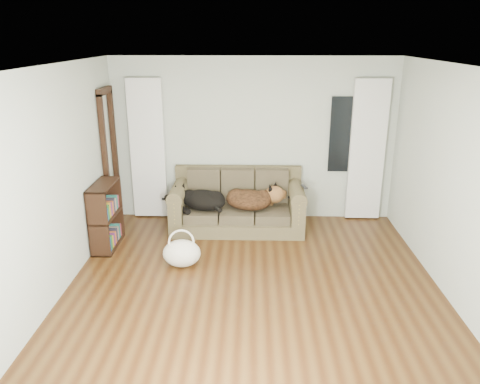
{
  "coord_description": "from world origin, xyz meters",
  "views": [
    {
      "loc": [
        -0.03,
        -4.85,
        2.91
      ],
      "look_at": [
        -0.2,
        1.6,
        0.72
      ],
      "focal_mm": 35.0,
      "sensor_mm": 36.0,
      "label": 1
    }
  ],
  "objects_px": {
    "sofa": "(237,201)",
    "bookshelf": "(106,214)",
    "dog_black_lab": "(201,201)",
    "tote_bag": "(182,255)",
    "dog_shepherd": "(252,200)"
  },
  "relations": [
    {
      "from": "sofa",
      "to": "dog_black_lab",
      "type": "bearing_deg",
      "value": -170.5
    },
    {
      "from": "sofa",
      "to": "dog_black_lab",
      "type": "xyz_separation_m",
      "value": [
        -0.56,
        -0.09,
        0.03
      ]
    },
    {
      "from": "dog_shepherd",
      "to": "tote_bag",
      "type": "distance_m",
      "value": 1.58
    },
    {
      "from": "sofa",
      "to": "dog_shepherd",
      "type": "height_order",
      "value": "sofa"
    },
    {
      "from": "bookshelf",
      "to": "dog_shepherd",
      "type": "bearing_deg",
      "value": 22.0
    },
    {
      "from": "sofa",
      "to": "bookshelf",
      "type": "xyz_separation_m",
      "value": [
        -1.84,
        -0.72,
        0.05
      ]
    },
    {
      "from": "sofa",
      "to": "dog_black_lab",
      "type": "distance_m",
      "value": 0.57
    },
    {
      "from": "bookshelf",
      "to": "dog_black_lab",
      "type": "bearing_deg",
      "value": 30.27
    },
    {
      "from": "sofa",
      "to": "tote_bag",
      "type": "distance_m",
      "value": 1.5
    },
    {
      "from": "tote_bag",
      "to": "bookshelf",
      "type": "relative_size",
      "value": 0.53
    },
    {
      "from": "sofa",
      "to": "bookshelf",
      "type": "bearing_deg",
      "value": -158.77
    },
    {
      "from": "tote_bag",
      "to": "bookshelf",
      "type": "bearing_deg",
      "value": 153.05
    },
    {
      "from": "dog_shepherd",
      "to": "bookshelf",
      "type": "xyz_separation_m",
      "value": [
        -2.07,
        -0.66,
        0.01
      ]
    },
    {
      "from": "sofa",
      "to": "bookshelf",
      "type": "height_order",
      "value": "bookshelf"
    },
    {
      "from": "sofa",
      "to": "tote_bag",
      "type": "bearing_deg",
      "value": -117.98
    }
  ]
}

